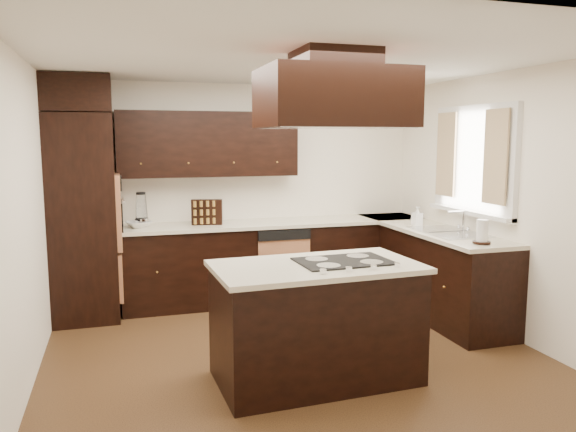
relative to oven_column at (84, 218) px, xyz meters
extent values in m
cube|color=brown|center=(1.78, -1.71, -1.07)|extent=(4.20, 4.20, 0.02)
cube|color=white|center=(1.78, -1.71, 1.45)|extent=(4.20, 4.20, 0.02)
cube|color=white|center=(1.78, 0.40, 0.19)|extent=(4.20, 0.02, 2.50)
cube|color=white|center=(1.78, -3.81, 0.19)|extent=(4.20, 0.02, 2.50)
cube|color=white|center=(-0.33, -1.71, 0.19)|extent=(0.02, 4.20, 2.50)
cube|color=white|center=(3.88, -1.71, 0.19)|extent=(0.02, 4.20, 2.50)
cube|color=black|center=(0.00, 0.00, 0.00)|extent=(0.65, 0.75, 2.12)
cube|color=#C07A4F|center=(0.35, 0.00, 0.06)|extent=(0.05, 0.62, 0.78)
cube|color=black|center=(1.81, 0.09, -0.62)|extent=(2.93, 0.60, 0.88)
cube|color=black|center=(3.58, -0.80, -0.62)|extent=(0.60, 2.40, 0.88)
cube|color=beige|center=(1.81, 0.08, -0.16)|extent=(2.93, 0.63, 0.04)
cube|color=beige|center=(3.56, -0.80, -0.16)|extent=(0.63, 2.40, 0.04)
cube|color=black|center=(1.34, 0.23, 0.75)|extent=(2.00, 0.34, 0.72)
cube|color=#C07A4F|center=(2.10, -0.20, -0.66)|extent=(0.60, 0.05, 0.72)
cube|color=white|center=(3.85, -1.16, 0.59)|extent=(0.06, 1.32, 1.12)
cube|color=white|center=(3.87, -1.16, 0.59)|extent=(0.00, 1.20, 1.00)
cube|color=beige|center=(3.79, -1.57, 0.64)|extent=(0.02, 0.34, 0.90)
cube|color=beige|center=(3.79, -0.74, 0.64)|extent=(0.02, 0.34, 0.90)
cube|color=silver|center=(3.58, -1.16, -0.14)|extent=(0.52, 0.84, 0.01)
cube|color=black|center=(1.78, -2.15, -0.62)|extent=(1.55, 0.89, 0.88)
cube|color=beige|center=(1.78, -2.15, -0.16)|extent=(1.60, 0.95, 0.04)
cube|color=black|center=(2.01, -2.14, -0.13)|extent=(0.74, 0.51, 0.01)
cube|color=black|center=(1.88, -2.25, 1.10)|extent=(1.05, 0.72, 0.42)
cube|color=black|center=(1.88, -2.25, 1.38)|extent=(0.55, 0.50, 0.13)
cylinder|color=silver|center=(0.58, 0.08, -0.09)|extent=(0.15, 0.15, 0.10)
cone|color=silver|center=(0.58, 0.08, 0.09)|extent=(0.13, 0.13, 0.26)
cube|color=black|center=(1.29, 0.08, 0.00)|extent=(0.35, 0.17, 0.28)
imported|color=white|center=(0.55, 0.10, -0.11)|extent=(0.33, 0.33, 0.07)
imported|color=white|center=(3.51, -0.65, -0.04)|extent=(0.10, 0.11, 0.21)
cylinder|color=white|center=(3.51, -1.81, -0.03)|extent=(0.13, 0.13, 0.22)
camera|label=1|loc=(0.36, -6.10, 0.81)|focal=35.00mm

